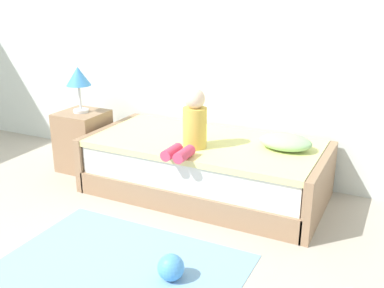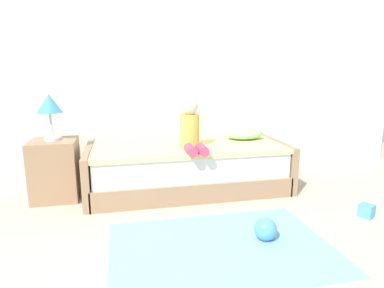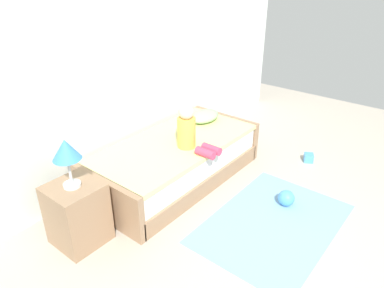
% 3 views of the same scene
% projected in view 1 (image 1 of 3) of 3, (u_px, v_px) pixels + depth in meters
% --- Properties ---
extents(wall_rear, '(7.20, 0.10, 2.90)m').
position_uv_depth(wall_rear, '(174.00, 22.00, 4.38)').
color(wall_rear, silver).
rests_on(wall_rear, ground).
extents(bed, '(2.11, 1.00, 0.50)m').
position_uv_depth(bed, '(204.00, 168.00, 4.01)').
color(bed, '#997556').
rests_on(bed, ground).
extents(nightstand, '(0.44, 0.44, 0.60)m').
position_uv_depth(nightstand, '(84.00, 141.00, 4.55)').
color(nightstand, '#997556').
rests_on(nightstand, ground).
extents(table_lamp, '(0.24, 0.24, 0.45)m').
position_uv_depth(table_lamp, '(78.00, 79.00, 4.34)').
color(table_lamp, silver).
rests_on(table_lamp, nightstand).
extents(child_figure, '(0.20, 0.51, 0.50)m').
position_uv_depth(child_figure, '(192.00, 125.00, 3.67)').
color(child_figure, gold).
rests_on(child_figure, bed).
extents(pillow, '(0.44, 0.30, 0.13)m').
position_uv_depth(pillow, '(285.00, 142.00, 3.70)').
color(pillow, '#99CC8C').
rests_on(pillow, bed).
extents(toy_ball, '(0.17, 0.17, 0.17)m').
position_uv_depth(toy_ball, '(171.00, 267.00, 2.85)').
color(toy_ball, '#4C99E5').
rests_on(toy_ball, ground).
extents(area_rug, '(1.60, 1.10, 0.01)m').
position_uv_depth(area_rug, '(121.00, 267.00, 2.99)').
color(area_rug, '#7AA8CC').
rests_on(area_rug, ground).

